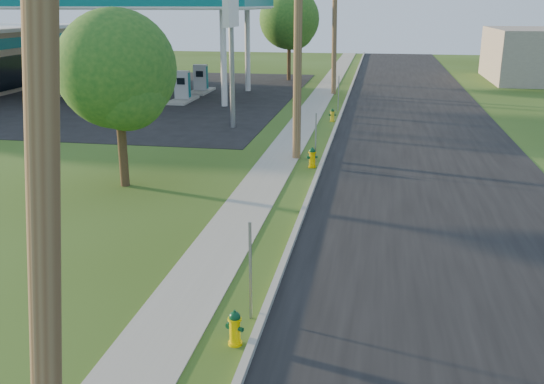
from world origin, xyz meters
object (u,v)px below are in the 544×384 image
object	(u,v)px
utility_pole_near	(42,124)
car_red	(74,85)
hydrant_mid	(312,158)
price_pylon	(231,13)
utility_pole_mid	(298,29)
fuel_pump_se	(201,82)
tree_verge	(119,74)
tree_lot	(290,21)
hydrant_near	(235,328)
fuel_pump_nw	(48,87)
hydrant_far	(332,115)
fuel_pump_ne	(183,90)
utility_pole_far	(335,20)
fuel_pump_sw	(78,79)

from	to	relation	value
utility_pole_near	car_red	world-z (taller)	utility_pole_near
hydrant_mid	car_red	bearing A→B (deg)	138.00
price_pylon	hydrant_mid	distance (m)	9.67
utility_pole_mid	fuel_pump_se	size ratio (longest dim) A/B	3.06
hydrant_mid	tree_verge	bearing A→B (deg)	-149.03
car_red	tree_lot	bearing A→B (deg)	-58.65
fuel_pump_se	hydrant_near	distance (m)	32.26
fuel_pump_nw	hydrant_far	size ratio (longest dim) A/B	4.70
hydrant_near	hydrant_far	xyz separation A→B (m)	(0.01, 21.80, -0.00)
fuel_pump_ne	hydrant_mid	world-z (taller)	fuel_pump_ne
utility_pole_near	car_red	xyz separation A→B (m)	(-16.98, 32.69, -4.14)
utility_pole_mid	fuel_pump_se	bearing A→B (deg)	117.63
fuel_pump_nw	fuel_pump_ne	world-z (taller)	same
utility_pole_far	car_red	bearing A→B (deg)	-168.97
utility_pole_far	hydrant_far	bearing A→B (deg)	-85.54
utility_pole_far	price_pylon	xyz separation A→B (m)	(-3.90, -12.50, 0.63)
utility_pole_mid	car_red	bearing A→B (deg)	139.14
price_pylon	hydrant_near	bearing A→B (deg)	-76.40
fuel_pump_nw	price_pylon	bearing A→B (deg)	-28.18
fuel_pump_ne	fuel_pump_se	bearing A→B (deg)	90.00
fuel_pump_se	fuel_pump_nw	bearing A→B (deg)	-156.04
fuel_pump_nw	car_red	bearing A→B (deg)	61.46
utility_pole_far	fuel_pump_nw	distance (m)	19.03
car_red	utility_pole_near	bearing A→B (deg)	-158.94
utility_pole_near	fuel_pump_se	bearing A→B (deg)	104.27
tree_verge	fuel_pump_ne	bearing A→B (deg)	102.12
utility_pole_mid	fuel_pump_ne	distance (m)	16.31
car_red	fuel_pump_nw	bearing A→B (deg)	145.07
utility_pole_near	tree_lot	size ratio (longest dim) A/B	1.35
fuel_pump_sw	fuel_pump_se	world-z (taller)	same
fuel_pump_se	utility_pole_near	bearing A→B (deg)	-75.73
hydrant_far	car_red	distance (m)	18.97
price_pylon	hydrant_far	xyz separation A→B (m)	(4.68, 2.52, -5.10)
tree_lot	hydrant_mid	world-z (taller)	tree_lot
fuel_pump_se	tree_lot	bearing A→B (deg)	57.40
utility_pole_near	utility_pole_mid	bearing A→B (deg)	90.00
utility_pole_mid	hydrant_near	size ratio (longest dim) A/B	14.32
price_pylon	utility_pole_mid	bearing A→B (deg)	-54.66
fuel_pump_sw	hydrant_near	distance (m)	36.00
fuel_pump_sw	fuel_pump_nw	bearing A→B (deg)	-90.00
price_pylon	utility_pole_far	bearing A→B (deg)	72.67
fuel_pump_sw	price_pylon	size ratio (longest dim) A/B	0.47
utility_pole_near	tree_lot	xyz separation A→B (m)	(-3.91, 42.81, -0.28)
utility_pole_near	hydrant_near	bearing A→B (deg)	79.72
fuel_pump_sw	car_red	bearing A→B (deg)	-68.31
tree_lot	hydrant_near	world-z (taller)	tree_lot
utility_pole_far	fuel_pump_sw	bearing A→B (deg)	-176.80
fuel_pump_ne	fuel_pump_sw	world-z (taller)	same
utility_pole_far	utility_pole_mid	bearing A→B (deg)	-90.00
utility_pole_mid	fuel_pump_nw	world-z (taller)	utility_pole_mid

